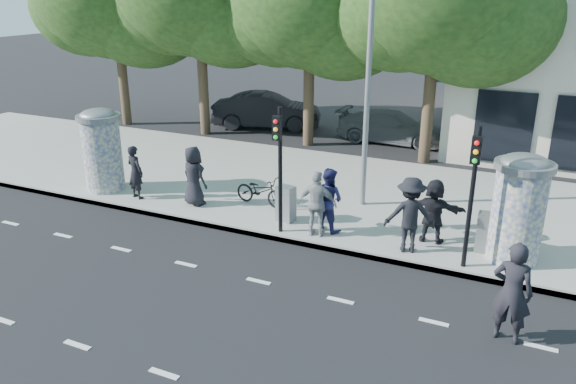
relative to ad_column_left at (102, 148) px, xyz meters
The scene contains 22 objects.
ground 8.63m from the ad_column_left, 32.01° to the right, with size 120.00×120.00×0.00m, color black.
sidewalk 7.94m from the ad_column_left, 22.62° to the left, with size 40.00×8.00×0.15m, color gray.
curb 7.41m from the ad_column_left, ahead, with size 40.00×0.10×0.16m, color slate.
lane_dash_near 9.95m from the ad_column_left, 42.94° to the right, with size 32.00×0.12×0.01m, color silver.
lane_dash_far 7.99m from the ad_column_left, 23.29° to the right, with size 32.00×0.12×0.01m, color silver.
ad_column_left is the anchor object (origin of this frame).
ad_column_right 12.40m from the ad_column_left, ahead, with size 1.36×1.36×2.65m.
traffic_pole_near 6.67m from the ad_column_left, ahead, with size 0.22×0.31×3.40m.
traffic_pole_far 11.44m from the ad_column_left, ahead, with size 0.22×0.31×3.40m.
street_lamp 8.90m from the ad_column_left, 14.94° to the left, with size 0.25×0.93×8.00m.
ped_a 3.44m from the ad_column_left, ahead, with size 0.88×0.58×1.81m, color black.
ped_b 1.56m from the ad_column_left, ahead, with size 0.61×0.40×1.68m, color black.
ped_c 7.74m from the ad_column_left, ahead, with size 0.85×0.66×1.75m, color navy.
ped_d 10.01m from the ad_column_left, ahead, with size 1.25×0.72×1.93m, color black.
ped_e 7.62m from the ad_column_left, ahead, with size 1.04×0.59×1.78m, color gray.
ped_f 10.45m from the ad_column_left, ahead, with size 1.58×0.57×1.70m, color black.
man_road 12.94m from the ad_column_left, 13.83° to the right, with size 0.75×0.49×2.05m, color black.
bicycle 5.37m from the ad_column_left, ahead, with size 1.68×0.58×0.88m, color black.
cabinet_left 6.48m from the ad_column_left, ahead, with size 0.49×0.36×1.02m, color gray.
cabinet_right 11.81m from the ad_column_left, ahead, with size 0.49×0.36×1.02m, color slate.
car_mid 10.23m from the ad_column_left, 85.84° to the left, with size 5.01×1.75×1.65m, color black.
car_right 12.20m from the ad_column_left, 56.18° to the left, with size 4.65×1.89×1.35m, color #5C5F64.
Camera 1 is at (5.37, -8.67, 6.43)m, focal length 35.00 mm.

